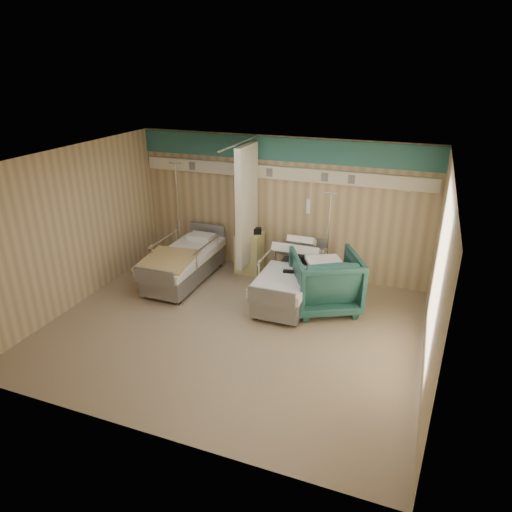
# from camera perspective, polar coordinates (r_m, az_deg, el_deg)

# --- Properties ---
(ground) EXTENTS (6.00, 5.00, 0.00)m
(ground) POSITION_cam_1_polar(r_m,az_deg,el_deg) (7.70, -2.97, -9.01)
(ground) COLOR gray
(ground) RESTS_ON ground
(room_walls) EXTENTS (6.04, 5.04, 2.82)m
(room_walls) POSITION_cam_1_polar(r_m,az_deg,el_deg) (7.13, -2.69, 4.85)
(room_walls) COLOR tan
(room_walls) RESTS_ON ground
(bed_right) EXTENTS (1.00, 2.16, 0.63)m
(bed_right) POSITION_cam_1_polar(r_m,az_deg,el_deg) (8.44, 4.25, -3.54)
(bed_right) COLOR white
(bed_right) RESTS_ON ground
(bed_left) EXTENTS (1.00, 2.16, 0.63)m
(bed_left) POSITION_cam_1_polar(r_m,az_deg,el_deg) (9.23, -8.95, -1.35)
(bed_left) COLOR white
(bed_left) RESTS_ON ground
(bedside_cabinet) EXTENTS (0.50, 0.48, 0.85)m
(bedside_cabinet) POSITION_cam_1_polar(r_m,az_deg,el_deg) (9.50, -0.82, 0.42)
(bedside_cabinet) COLOR #DAD188
(bedside_cabinet) RESTS_ON ground
(visitor_armchair) EXTENTS (1.52, 1.53, 1.05)m
(visitor_armchair) POSITION_cam_1_polar(r_m,az_deg,el_deg) (8.16, 8.63, -3.12)
(visitor_armchair) COLOR #1F4F4B
(visitor_armchair) RESTS_ON ground
(waffle_blanket) EXTENTS (0.75, 0.73, 0.07)m
(waffle_blanket) POSITION_cam_1_polar(r_m,az_deg,el_deg) (7.91, 8.59, 0.45)
(waffle_blanket) COLOR white
(waffle_blanket) RESTS_ON visitor_armchair
(iv_stand_right) EXTENTS (0.34, 0.34, 1.91)m
(iv_stand_right) POSITION_cam_1_polar(r_m,az_deg,el_deg) (8.98, 8.74, -1.51)
(iv_stand_right) COLOR silver
(iv_stand_right) RESTS_ON ground
(iv_stand_left) EXTENTS (0.40, 0.40, 2.21)m
(iv_stand_left) POSITION_cam_1_polar(r_m,az_deg,el_deg) (10.06, -9.41, 1.59)
(iv_stand_left) COLOR silver
(iv_stand_left) RESTS_ON ground
(call_remote) EXTENTS (0.20, 0.12, 0.04)m
(call_remote) POSITION_cam_1_polar(r_m,az_deg,el_deg) (8.15, 4.06, -1.93)
(call_remote) COLOR black
(call_remote) RESTS_ON bed_right
(tan_blanket) EXTENTS (1.05, 1.26, 0.04)m
(tan_blanket) POSITION_cam_1_polar(r_m,az_deg,el_deg) (8.76, -10.95, -0.46)
(tan_blanket) COLOR tan
(tan_blanket) RESTS_ON bed_left
(toiletry_bag) EXTENTS (0.25, 0.21, 0.12)m
(toiletry_bag) POSITION_cam_1_polar(r_m,az_deg,el_deg) (9.32, 0.00, 3.15)
(toiletry_bag) COLOR black
(toiletry_bag) RESTS_ON bedside_cabinet
(white_cup) EXTENTS (0.10, 0.10, 0.11)m
(white_cup) POSITION_cam_1_polar(r_m,az_deg,el_deg) (9.39, -1.27, 3.28)
(white_cup) COLOR white
(white_cup) RESTS_ON bedside_cabinet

